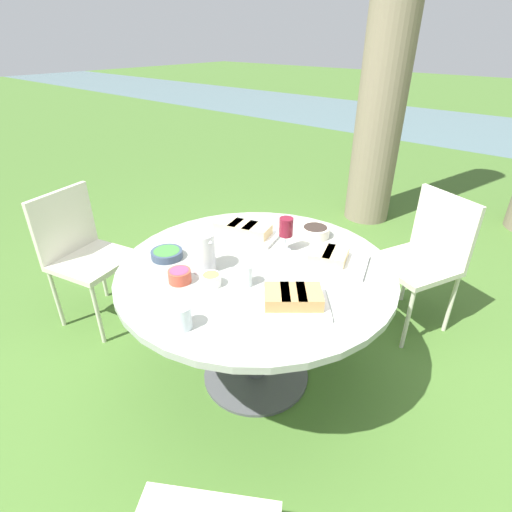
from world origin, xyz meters
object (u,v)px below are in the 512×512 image
object	(u,v)px
chair_far_back	(426,252)
dining_table	(256,286)
water_pitcher	(203,252)
wine_glass	(286,228)
chair_near_left	(82,248)

from	to	relation	value
chair_far_back	dining_table	bearing A→B (deg)	-113.28
water_pitcher	wine_glass	size ratio (longest dim) A/B	1.04
chair_far_back	water_pitcher	bearing A→B (deg)	-116.87
dining_table	chair_far_back	size ratio (longest dim) A/B	1.53
dining_table	chair_far_back	distance (m)	1.20
water_pitcher	dining_table	bearing A→B (deg)	45.99
chair_far_back	wine_glass	bearing A→B (deg)	-118.09
dining_table	water_pitcher	xyz separation A→B (m)	(-0.18, -0.18, 0.21)
chair_near_left	dining_table	bearing A→B (deg)	13.43
dining_table	water_pitcher	size ratio (longest dim) A/B	7.06
chair_near_left	chair_far_back	bearing A→B (deg)	39.27
wine_glass	water_pitcher	bearing A→B (deg)	-114.19
dining_table	chair_far_back	bearing A→B (deg)	66.72
dining_table	wine_glass	xyz separation A→B (m)	(0.01, 0.23, 0.24)
water_pitcher	wine_glass	world-z (taller)	water_pitcher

